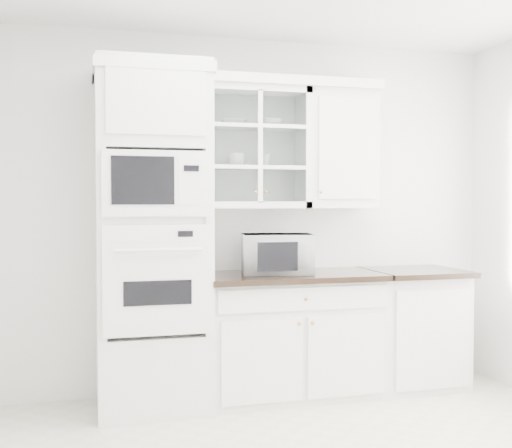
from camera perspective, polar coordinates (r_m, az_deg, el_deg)
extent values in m
cube|color=white|center=(4.96, -0.94, 0.86)|extent=(4.00, 0.02, 2.70)
cube|color=white|center=(4.52, -9.23, -1.18)|extent=(0.76, 0.65, 2.40)
cube|color=white|center=(4.21, -8.75, -4.96)|extent=(0.70, 0.03, 0.72)
cube|color=black|center=(4.21, -8.71, -6.07)|extent=(0.44, 0.01, 0.16)
cube|color=white|center=(4.18, -8.79, 3.57)|extent=(0.70, 0.03, 0.43)
cube|color=black|center=(4.16, -10.00, 3.85)|extent=(0.40, 0.01, 0.31)
cube|color=white|center=(4.86, 3.16, -9.98)|extent=(1.30, 0.60, 0.88)
cube|color=#312013|center=(4.75, 3.30, -4.63)|extent=(1.32, 0.67, 0.04)
cube|color=white|center=(5.25, 13.72, -9.13)|extent=(0.70, 0.60, 0.88)
cube|color=#312013|center=(5.15, 13.95, -4.17)|extent=(0.72, 0.67, 0.04)
cube|color=white|center=(4.83, -0.15, 6.76)|extent=(0.80, 0.33, 0.90)
cube|color=white|center=(4.82, -0.15, 4.99)|extent=(0.74, 0.29, 0.02)
cube|color=white|center=(4.84, -0.15, 8.53)|extent=(0.74, 0.29, 0.02)
cube|color=white|center=(5.04, 7.33, 6.55)|extent=(0.55, 0.33, 0.90)
cube|color=white|center=(4.84, -1.30, 12.54)|extent=(2.14, 0.38, 0.07)
imported|color=white|center=(4.72, 1.85, -2.65)|extent=(0.57, 0.50, 0.29)
imported|color=white|center=(4.82, -2.02, 8.97)|extent=(0.23, 0.23, 0.05)
imported|color=white|center=(4.87, 1.24, 8.96)|extent=(0.19, 0.19, 0.06)
imported|color=white|center=(4.79, -1.76, 5.70)|extent=(0.14, 0.14, 0.10)
imported|color=white|center=(4.84, 0.73, 5.69)|extent=(0.12, 0.12, 0.10)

